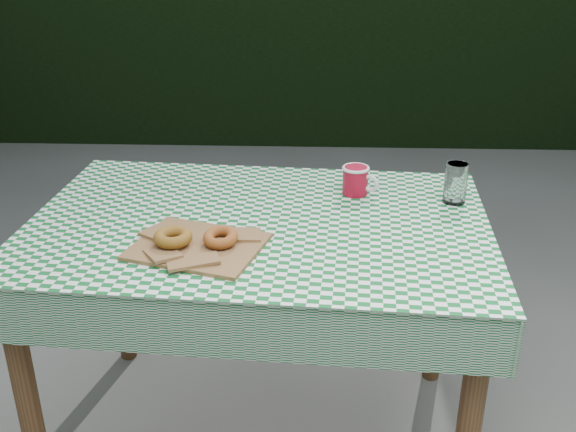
{
  "coord_description": "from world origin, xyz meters",
  "views": [
    {
      "loc": [
        0.03,
        -1.69,
        1.54
      ],
      "look_at": [
        -0.04,
        -0.05,
        0.79
      ],
      "focal_mm": 42.01,
      "sensor_mm": 36.0,
      "label": 1
    }
  ],
  "objects_px": {
    "table": "(261,336)",
    "drinking_glass": "(456,183)",
    "paper_bag": "(198,245)",
    "coffee_mug": "(355,180)"
  },
  "relations": [
    {
      "from": "paper_bag",
      "to": "drinking_glass",
      "type": "bearing_deg",
      "value": 24.67
    },
    {
      "from": "table",
      "to": "drinking_glass",
      "type": "distance_m",
      "value": 0.73
    },
    {
      "from": "paper_bag",
      "to": "coffee_mug",
      "type": "distance_m",
      "value": 0.56
    },
    {
      "from": "table",
      "to": "drinking_glass",
      "type": "height_order",
      "value": "drinking_glass"
    },
    {
      "from": "table",
      "to": "coffee_mug",
      "type": "distance_m",
      "value": 0.55
    },
    {
      "from": "paper_bag",
      "to": "coffee_mug",
      "type": "xyz_separation_m",
      "value": [
        0.42,
        0.37,
        0.03
      ]
    },
    {
      "from": "paper_bag",
      "to": "drinking_glass",
      "type": "height_order",
      "value": "drinking_glass"
    },
    {
      "from": "table",
      "to": "drinking_glass",
      "type": "bearing_deg",
      "value": 19.1
    },
    {
      "from": "table",
      "to": "paper_bag",
      "type": "height_order",
      "value": "paper_bag"
    },
    {
      "from": "table",
      "to": "coffee_mug",
      "type": "xyz_separation_m",
      "value": [
        0.28,
        0.2,
        0.42
      ]
    }
  ]
}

